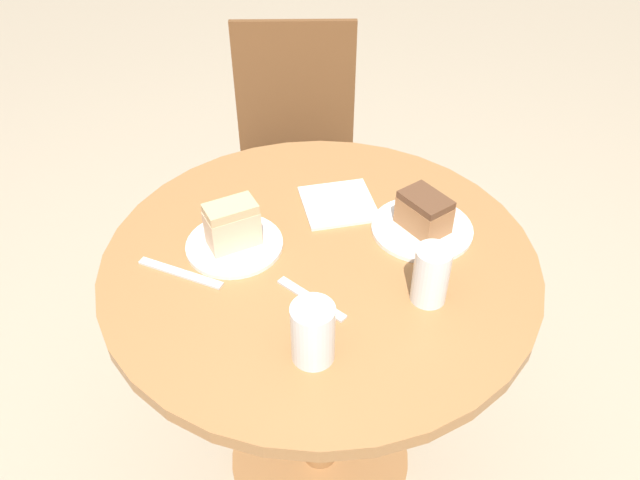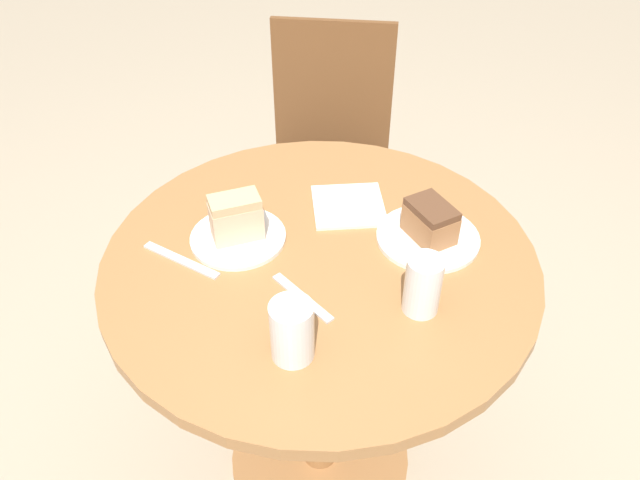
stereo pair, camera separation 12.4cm
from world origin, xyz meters
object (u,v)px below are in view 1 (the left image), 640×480
at_px(cake_slice_near, 232,224).
at_px(cake_slice_far, 424,212).
at_px(chair, 297,168).
at_px(glass_lemonade, 312,335).
at_px(glass_water, 430,277).
at_px(plate_far, 422,229).
at_px(plate_near, 235,245).

bearing_deg(cake_slice_near, cake_slice_far, 7.67).
height_order(chair, glass_lemonade, chair).
relative_size(chair, glass_water, 7.75).
xyz_separation_m(cake_slice_near, cake_slice_far, (0.39, 0.05, -0.01)).
height_order(plate_far, cake_slice_near, cake_slice_near).
xyz_separation_m(plate_far, cake_slice_near, (-0.39, -0.05, 0.05)).
bearing_deg(chair, plate_near, -98.40).
bearing_deg(cake_slice_far, plate_far, 36.87).
height_order(chair, plate_far, chair).
relative_size(plate_near, glass_lemonade, 1.73).
height_order(plate_far, glass_water, glass_water).
relative_size(plate_near, plate_far, 0.93).
height_order(cake_slice_far, glass_water, glass_water).
height_order(plate_near, cake_slice_far, cake_slice_far).
bearing_deg(chair, glass_lemonade, -87.24).
bearing_deg(plate_far, cake_slice_far, -143.13).
bearing_deg(glass_lemonade, cake_slice_near, 120.00).
distance_m(plate_far, cake_slice_near, 0.40).
xyz_separation_m(chair, plate_near, (-0.10, -0.75, 0.31)).
relative_size(chair, cake_slice_far, 7.19).
xyz_separation_m(plate_near, cake_slice_near, (-0.00, 0.00, 0.05)).
bearing_deg(chair, plate_far, -67.86).
relative_size(cake_slice_near, cake_slice_far, 0.94).
xyz_separation_m(glass_lemonade, glass_water, (0.21, 0.14, 0.00)).
distance_m(chair, cake_slice_far, 0.83).
height_order(cake_slice_near, cake_slice_far, cake_slice_near).
bearing_deg(cake_slice_far, glass_water, -94.01).
bearing_deg(plate_near, plate_far, 7.67).
distance_m(plate_far, glass_water, 0.21).
bearing_deg(glass_water, chair, 107.50).
distance_m(chair, plate_far, 0.81).
xyz_separation_m(cake_slice_far, glass_water, (-0.01, -0.20, 0.00)).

